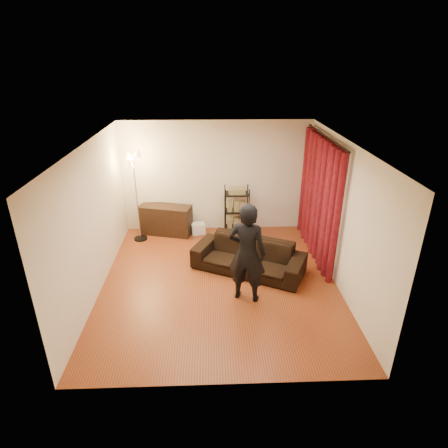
{
  "coord_description": "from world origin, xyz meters",
  "views": [
    {
      "loc": [
        -0.15,
        -6.19,
        4.05
      ],
      "look_at": [
        0.1,
        0.3,
        1.1
      ],
      "focal_mm": 30.0,
      "sensor_mm": 36.0,
      "label": 1
    }
  ],
  "objects_px": {
    "sofa": "(248,256)",
    "storage_boxes": "(198,229)",
    "floor_lamp": "(137,198)",
    "person": "(247,253)",
    "wire_shelf": "(237,211)",
    "media_cabinet": "(166,220)"
  },
  "relations": [
    {
      "from": "floor_lamp",
      "to": "wire_shelf",
      "type": "bearing_deg",
      "value": 5.46
    },
    {
      "from": "storage_boxes",
      "to": "sofa",
      "type": "bearing_deg",
      "value": -59.13
    },
    {
      "from": "sofa",
      "to": "storage_boxes",
      "type": "xyz_separation_m",
      "value": [
        -1.06,
        1.78,
        -0.19
      ]
    },
    {
      "from": "person",
      "to": "floor_lamp",
      "type": "xyz_separation_m",
      "value": [
        -2.31,
        2.46,
        0.14
      ]
    },
    {
      "from": "person",
      "to": "floor_lamp",
      "type": "relative_size",
      "value": 0.87
    },
    {
      "from": "media_cabinet",
      "to": "floor_lamp",
      "type": "distance_m",
      "value": 0.97
    },
    {
      "from": "sofa",
      "to": "wire_shelf",
      "type": "xyz_separation_m",
      "value": [
        -0.12,
        1.75,
        0.28
      ]
    },
    {
      "from": "storage_boxes",
      "to": "wire_shelf",
      "type": "relative_size",
      "value": 0.27
    },
    {
      "from": "person",
      "to": "media_cabinet",
      "type": "distance_m",
      "value": 3.3
    },
    {
      "from": "person",
      "to": "wire_shelf",
      "type": "relative_size",
      "value": 1.52
    },
    {
      "from": "person",
      "to": "media_cabinet",
      "type": "height_order",
      "value": "person"
    },
    {
      "from": "floor_lamp",
      "to": "person",
      "type": "bearing_deg",
      "value": -46.9
    },
    {
      "from": "floor_lamp",
      "to": "storage_boxes",
      "type": "bearing_deg",
      "value": 10.47
    },
    {
      "from": "media_cabinet",
      "to": "storage_boxes",
      "type": "distance_m",
      "value": 0.81
    },
    {
      "from": "media_cabinet",
      "to": "floor_lamp",
      "type": "relative_size",
      "value": 0.58
    },
    {
      "from": "person",
      "to": "media_cabinet",
      "type": "xyz_separation_m",
      "value": [
        -1.71,
        2.77,
        -0.56
      ]
    },
    {
      "from": "floor_lamp",
      "to": "sofa",
      "type": "bearing_deg",
      "value": -32.03
    },
    {
      "from": "floor_lamp",
      "to": "media_cabinet",
      "type": "bearing_deg",
      "value": 27.02
    },
    {
      "from": "sofa",
      "to": "person",
      "type": "distance_m",
      "value": 1.12
    },
    {
      "from": "sofa",
      "to": "floor_lamp",
      "type": "relative_size",
      "value": 1.05
    },
    {
      "from": "wire_shelf",
      "to": "floor_lamp",
      "type": "distance_m",
      "value": 2.37
    },
    {
      "from": "sofa",
      "to": "storage_boxes",
      "type": "height_order",
      "value": "sofa"
    }
  ]
}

